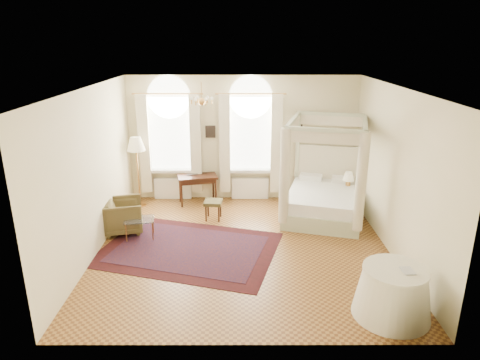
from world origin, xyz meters
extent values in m
plane|color=olive|center=(0.00, 0.00, 0.00)|extent=(6.00, 6.00, 0.00)
plane|color=#FFEBC2|center=(0.00, 3.00, 1.65)|extent=(6.00, 0.00, 6.00)
plane|color=#FFEBC2|center=(0.00, -3.00, 1.65)|extent=(6.00, 0.00, 6.00)
plane|color=#FFEBC2|center=(-3.00, 0.00, 1.65)|extent=(0.00, 6.00, 6.00)
plane|color=#FFEBC2|center=(3.00, 0.00, 1.65)|extent=(0.00, 6.00, 6.00)
plane|color=white|center=(0.00, 0.00, 3.30)|extent=(6.00, 6.00, 0.00)
cube|color=silver|center=(-1.90, 2.97, 1.80)|extent=(1.10, 0.04, 1.90)
cylinder|color=silver|center=(-1.90, 2.97, 2.75)|extent=(1.10, 0.04, 1.10)
cube|color=white|center=(-1.90, 2.88, 0.81)|extent=(1.32, 0.24, 0.08)
cube|color=beige|center=(-2.57, 2.80, 1.55)|extent=(0.28, 0.14, 2.60)
cube|color=beige|center=(-1.23, 2.80, 1.55)|extent=(0.28, 0.14, 2.60)
cube|color=white|center=(-1.90, 2.90, 0.30)|extent=(1.00, 0.12, 0.58)
cube|color=silver|center=(0.20, 2.97, 1.80)|extent=(1.10, 0.04, 1.90)
cylinder|color=silver|center=(0.20, 2.97, 2.75)|extent=(1.10, 0.04, 1.10)
cube|color=white|center=(0.20, 2.88, 0.81)|extent=(1.32, 0.24, 0.08)
cube|color=beige|center=(-0.47, 2.80, 1.55)|extent=(0.28, 0.14, 2.60)
cube|color=beige|center=(0.87, 2.80, 1.55)|extent=(0.28, 0.14, 2.60)
cube|color=white|center=(0.20, 2.90, 0.30)|extent=(1.00, 0.12, 0.58)
cylinder|color=#B17C3B|center=(-0.90, 1.20, 3.10)|extent=(0.02, 0.02, 0.40)
sphere|color=#B17C3B|center=(-0.90, 1.20, 2.88)|extent=(0.16, 0.16, 0.16)
sphere|color=#F4E9BD|center=(-0.68, 1.20, 2.95)|extent=(0.07, 0.07, 0.07)
sphere|color=#F4E9BD|center=(-0.79, 1.39, 2.95)|extent=(0.07, 0.07, 0.07)
sphere|color=#F4E9BD|center=(-1.01, 1.39, 2.95)|extent=(0.07, 0.07, 0.07)
sphere|color=#F4E9BD|center=(-1.12, 1.20, 2.95)|extent=(0.07, 0.07, 0.07)
sphere|color=#F4E9BD|center=(-1.01, 1.01, 2.95)|extent=(0.07, 0.07, 0.07)
sphere|color=#F4E9BD|center=(-0.79, 1.01, 2.95)|extent=(0.07, 0.07, 0.07)
cube|color=black|center=(-0.85, 2.97, 1.85)|extent=(0.26, 0.03, 0.32)
cube|color=black|center=(1.45, 2.97, 1.95)|extent=(0.22, 0.03, 0.26)
cube|color=#B3BA97|center=(1.96, 1.65, 0.19)|extent=(2.26, 2.55, 0.37)
cube|color=white|center=(1.96, 1.65, 0.51)|extent=(2.13, 2.42, 0.29)
cube|color=beige|center=(2.24, 2.65, 0.93)|extent=(1.71, 0.54, 1.24)
cube|color=#B3BA97|center=(1.45, 2.85, 1.18)|extent=(0.11, 0.11, 2.37)
cube|color=#B3BA97|center=(3.02, 2.42, 1.18)|extent=(0.11, 0.11, 2.37)
cube|color=#B3BA97|center=(0.91, 0.88, 1.18)|extent=(0.11, 0.11, 2.37)
cube|color=#B3BA97|center=(2.48, 0.45, 1.18)|extent=(0.11, 0.11, 2.37)
cube|color=#B3BA97|center=(2.23, 2.63, 2.37)|extent=(1.71, 0.54, 0.08)
cube|color=#B3BA97|center=(1.69, 0.67, 2.37)|extent=(1.71, 0.54, 0.08)
cube|color=#B3BA97|center=(1.18, 1.86, 2.37)|extent=(0.65, 2.11, 0.08)
cube|color=#B3BA97|center=(2.75, 1.44, 2.37)|extent=(0.65, 2.11, 0.08)
cube|color=beige|center=(2.23, 2.63, 2.22)|extent=(1.76, 0.52, 0.29)
cube|color=beige|center=(1.69, 0.67, 2.22)|extent=(1.76, 0.52, 0.29)
cube|color=beige|center=(1.18, 1.86, 2.22)|extent=(0.62, 2.16, 0.29)
cube|color=beige|center=(2.75, 1.44, 2.22)|extent=(0.62, 2.16, 0.29)
cylinder|color=beige|center=(0.91, 0.88, 1.29)|extent=(0.23, 0.23, 2.16)
cylinder|color=beige|center=(2.48, 0.45, 1.29)|extent=(0.23, 0.23, 2.16)
cube|color=#33180D|center=(2.70, 2.17, 0.30)|extent=(0.48, 0.45, 0.61)
cylinder|color=#B17C3B|center=(2.64, 2.09, 0.71)|extent=(0.12, 0.12, 0.20)
cone|color=#F4E9BD|center=(2.64, 2.09, 0.91)|extent=(0.28, 0.28, 0.22)
cube|color=#33180D|center=(-1.19, 2.57, 0.73)|extent=(1.11, 0.74, 0.06)
cube|color=#33180D|center=(-1.19, 2.57, 0.64)|extent=(0.99, 0.62, 0.10)
cylinder|color=#33180D|center=(-1.67, 2.67, 0.36)|extent=(0.05, 0.05, 0.71)
cylinder|color=#33180D|center=(-0.80, 2.87, 0.36)|extent=(0.05, 0.05, 0.71)
cylinder|color=#33180D|center=(-1.58, 2.27, 0.36)|extent=(0.05, 0.05, 0.71)
cylinder|color=#33180D|center=(-0.71, 2.48, 0.36)|extent=(0.05, 0.05, 0.71)
imported|color=black|center=(-1.33, 2.68, 0.77)|extent=(0.32, 0.23, 0.02)
cube|color=#4B4320|center=(-0.72, 1.51, 0.43)|extent=(0.45, 0.45, 0.08)
cylinder|color=#33180D|center=(-0.89, 1.37, 0.20)|extent=(0.04, 0.04, 0.39)
cylinder|color=#33180D|center=(-0.58, 1.34, 0.20)|extent=(0.04, 0.04, 0.39)
cylinder|color=#33180D|center=(-0.86, 1.68, 0.20)|extent=(0.04, 0.04, 0.39)
cylinder|color=#33180D|center=(-0.55, 1.65, 0.20)|extent=(0.04, 0.04, 0.39)
imported|color=#4E4121|center=(-2.70, 0.81, 0.38)|extent=(1.01, 0.99, 0.76)
cube|color=silver|center=(-2.27, 0.49, 0.43)|extent=(0.71, 0.55, 0.02)
cylinder|color=#B17C3B|center=(-2.52, 0.26, 0.21)|extent=(0.03, 0.03, 0.43)
cylinder|color=#B17C3B|center=(-1.96, 0.35, 0.21)|extent=(0.03, 0.03, 0.43)
cylinder|color=#B17C3B|center=(-2.58, 0.62, 0.21)|extent=(0.03, 0.03, 0.43)
cylinder|color=#B17C3B|center=(-2.02, 0.71, 0.21)|extent=(0.03, 0.03, 0.43)
cylinder|color=#B17C3B|center=(-2.70, 2.43, 0.02)|extent=(0.32, 0.32, 0.03)
cylinder|color=#B17C3B|center=(-2.70, 2.43, 0.80)|extent=(0.04, 0.04, 1.60)
cone|color=#F4E9BD|center=(-2.70, 2.43, 1.65)|extent=(0.47, 0.47, 0.34)
cube|color=#380D10|center=(-1.14, -0.07, 0.00)|extent=(4.08, 3.40, 0.01)
cube|color=black|center=(-1.14, -0.07, 0.01)|extent=(3.40, 2.72, 0.01)
cone|color=white|center=(2.31, -2.29, 0.39)|extent=(1.21, 1.21, 0.78)
cylinder|color=white|center=(2.31, -2.29, 0.80)|extent=(0.99, 0.99, 0.04)
imported|color=black|center=(2.37, -2.38, 0.84)|extent=(0.19, 0.25, 0.02)
camera|label=1|loc=(-0.08, -8.07, 4.18)|focal=32.00mm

